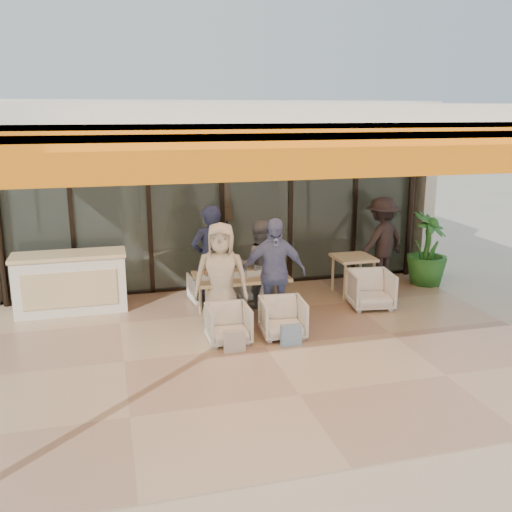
{
  "coord_description": "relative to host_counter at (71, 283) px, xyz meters",
  "views": [
    {
      "loc": [
        -2.12,
        -7.38,
        3.34
      ],
      "look_at": [
        0.1,
        0.9,
        1.15
      ],
      "focal_mm": 40.0,
      "sensor_mm": 36.0,
      "label": 1
    }
  ],
  "objects": [
    {
      "name": "chair_far_right",
      "position": [
        3.13,
        -0.05,
        -0.23
      ],
      "size": [
        0.68,
        0.65,
        0.61
      ],
      "primitive_type": "imported",
      "rotation": [
        0.0,
        0.0,
        3.32
      ],
      "color": "white",
      "rests_on": "ground"
    },
    {
      "name": "diner_periwinkle",
      "position": [
        3.13,
        -1.45,
        0.34
      ],
      "size": [
        1.07,
        0.55,
        1.75
      ],
      "primitive_type": "imported",
      "rotation": [
        0.0,
        0.0,
        -0.13
      ],
      "color": "#6773AD",
      "rests_on": "ground"
    },
    {
      "name": "terrace_floor",
      "position": [
        2.76,
        -2.3,
        -0.53
      ],
      "size": [
        8.0,
        6.0,
        0.01
      ],
      "primitive_type": "cube",
      "color": "tan",
      "rests_on": "ground"
    },
    {
      "name": "interior_block",
      "position": [
        2.77,
        3.02,
        1.7
      ],
      "size": [
        9.05,
        3.62,
        3.52
      ],
      "color": "silver",
      "rests_on": "ground"
    },
    {
      "name": "ground",
      "position": [
        2.76,
        -2.3,
        -0.53
      ],
      "size": [
        70.0,
        70.0,
        0.0
      ],
      "primitive_type": "plane",
      "color": "#C6B293",
      "rests_on": "ground"
    },
    {
      "name": "tote_bag_blue",
      "position": [
        3.13,
        -2.35,
        -0.36
      ],
      "size": [
        0.3,
        0.1,
        0.34
      ],
      "primitive_type": "cube",
      "color": "#99BFD8",
      "rests_on": "ground"
    },
    {
      "name": "diner_navy",
      "position": [
        2.29,
        -0.55,
        0.39
      ],
      "size": [
        0.76,
        0.6,
        1.84
      ],
      "primitive_type": "imported",
      "rotation": [
        0.0,
        0.0,
        3.4
      ],
      "color": "#1A1F39",
      "rests_on": "ground"
    },
    {
      "name": "potted_palm",
      "position": [
        6.65,
        -0.13,
        0.19
      ],
      "size": [
        1.14,
        1.14,
        1.44
      ],
      "primitive_type": "imported",
      "rotation": [
        0.0,
        0.0,
        0.76
      ],
      "color": "#1E5919",
      "rests_on": "ground"
    },
    {
      "name": "glass_storefront",
      "position": [
        2.76,
        0.7,
        1.07
      ],
      "size": [
        8.08,
        0.1,
        3.2
      ],
      "color": "#9EADA3",
      "rests_on": "ground"
    },
    {
      "name": "standing_woman",
      "position": [
        5.79,
        0.12,
        0.34
      ],
      "size": [
        1.29,
        1.01,
        1.75
      ],
      "primitive_type": "imported",
      "rotation": [
        0.0,
        0.0,
        3.51
      ],
      "color": "black",
      "rests_on": "ground"
    },
    {
      "name": "terrace_structure",
      "position": [
        2.76,
        -2.56,
        2.72
      ],
      "size": [
        8.0,
        6.0,
        3.4
      ],
      "color": "silver",
      "rests_on": "ground"
    },
    {
      "name": "chair_far_left",
      "position": [
        2.29,
        -0.05,
        -0.24
      ],
      "size": [
        0.62,
        0.59,
        0.58
      ],
      "primitive_type": "imported",
      "rotation": [
        0.0,
        0.0,
        3.25
      ],
      "color": "white",
      "rests_on": "ground"
    },
    {
      "name": "side_chair",
      "position": [
        4.99,
        -1.1,
        -0.17
      ],
      "size": [
        0.8,
        0.76,
        0.73
      ],
      "primitive_type": "imported",
      "rotation": [
        0.0,
        0.0,
        -0.14
      ],
      "color": "white",
      "rests_on": "ground"
    },
    {
      "name": "tote_bag_cream",
      "position": [
        2.29,
        -2.35,
        -0.36
      ],
      "size": [
        0.3,
        0.1,
        0.34
      ],
      "primitive_type": "cube",
      "color": "silver",
      "rests_on": "ground"
    },
    {
      "name": "side_table",
      "position": [
        4.99,
        -0.35,
        0.11
      ],
      "size": [
        0.7,
        0.7,
        0.74
      ],
      "color": "#D4BE81",
      "rests_on": "ground"
    },
    {
      "name": "diner_cream",
      "position": [
        2.29,
        -1.45,
        0.33
      ],
      "size": [
        0.95,
        0.75,
        1.72
      ],
      "primitive_type": "imported",
      "rotation": [
        0.0,
        0.0,
        -0.27
      ],
      "color": "#EEE2C4",
      "rests_on": "ground"
    },
    {
      "name": "chair_near_left",
      "position": [
        2.29,
        -1.95,
        -0.22
      ],
      "size": [
        0.62,
        0.58,
        0.63
      ],
      "primitive_type": "imported",
      "rotation": [
        0.0,
        0.0,
        -0.0
      ],
      "color": "white",
      "rests_on": "ground"
    },
    {
      "name": "chair_near_right",
      "position": [
        3.13,
        -1.95,
        -0.2
      ],
      "size": [
        0.69,
        0.66,
        0.66
      ],
      "primitive_type": "imported",
      "rotation": [
        0.0,
        0.0,
        -0.08
      ],
      "color": "white",
      "rests_on": "ground"
    },
    {
      "name": "dining_table",
      "position": [
        2.7,
        -1.0,
        0.16
      ],
      "size": [
        1.5,
        0.9,
        0.93
      ],
      "color": "#D4BE81",
      "rests_on": "ground"
    },
    {
      "name": "host_counter",
      "position": [
        0.0,
        0.0,
        0.0
      ],
      "size": [
        1.85,
        0.65,
        1.04
      ],
      "color": "silver",
      "rests_on": "ground"
    },
    {
      "name": "diner_grey",
      "position": [
        3.13,
        -0.55,
        0.25
      ],
      "size": [
        0.8,
        0.65,
        1.55
      ],
      "primitive_type": "imported",
      "rotation": [
        0.0,
        0.0,
        3.06
      ],
      "color": "#5E5E63",
      "rests_on": "ground"
    }
  ]
}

